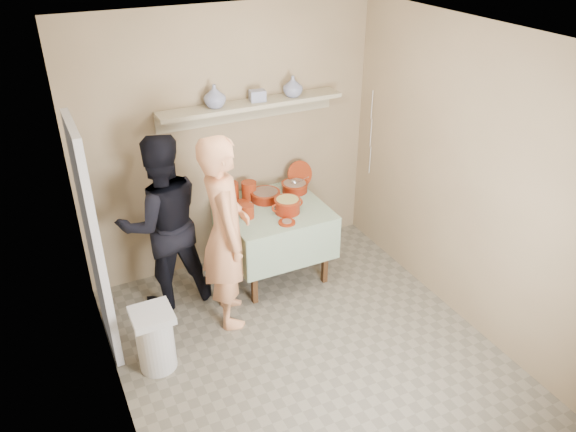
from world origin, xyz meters
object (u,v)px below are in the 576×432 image
trash_bin (155,339)px  person_cook (226,233)px  person_helper (162,223)px  cazuela_rice (287,204)px  serving_table (273,217)px

trash_bin → person_cook: bearing=24.9°
person_helper → trash_bin: (-0.35, -0.85, -0.55)m
trash_bin → person_helper: bearing=67.8°
person_cook → trash_bin: 1.04m
person_helper → person_cook: bearing=129.3°
person_cook → cazuela_rice: bearing=-56.1°
cazuela_rice → trash_bin: 1.73m
person_cook → person_helper: size_ratio=1.06×
person_cook → person_helper: bearing=51.9°
person_helper → serving_table: size_ratio=1.72×
serving_table → trash_bin: 1.68m
serving_table → cazuela_rice: (0.07, -0.16, 0.20)m
cazuela_rice → trash_bin: size_ratio=0.59×
person_cook → trash_bin: bearing=126.5°
person_cook → trash_bin: size_ratio=3.17×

